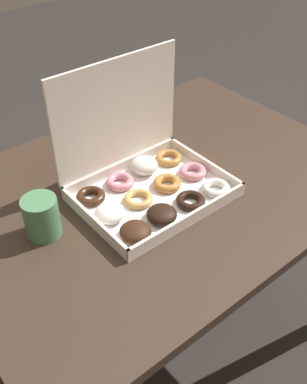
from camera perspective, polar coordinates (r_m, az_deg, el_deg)
name	(u,v)px	position (r m, az deg, el deg)	size (l,w,h in m)	color
ground_plane	(156,337)	(1.77, 0.29, -17.99)	(8.00, 8.00, 0.00)	#2D2826
dining_table	(156,211)	(1.29, 0.38, -2.45)	(1.14, 0.82, 0.74)	#38281E
donut_box	(143,174)	(1.16, -1.33, 2.35)	(0.38, 0.30, 0.33)	white
coffee_mug	(41,217)	(1.07, -14.04, -3.04)	(0.08, 0.08, 0.10)	#4C8456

